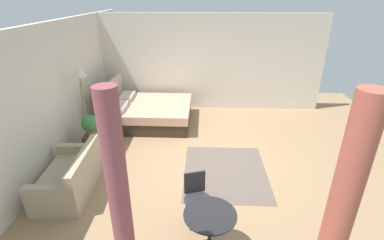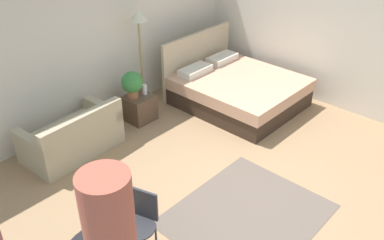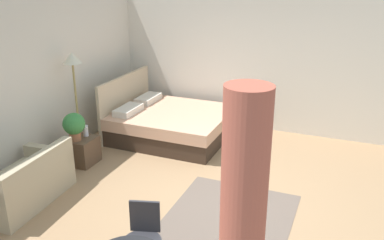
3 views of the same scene
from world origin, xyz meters
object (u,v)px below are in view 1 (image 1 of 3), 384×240
Objects in this scene: couch at (70,178)px; potted_plant at (90,124)px; floor_lamp at (81,83)px; nightstand at (97,142)px; balcony_table at (210,226)px; vase at (97,127)px; bed at (149,112)px; cafe_chair_near_window at (196,193)px.

potted_plant is at bearing 1.95° from couch.
floor_lamp reaches higher than potted_plant.
couch is 3.14× the size of nightstand.
balcony_table is at bearing -135.30° from potted_plant.
balcony_table is at bearing -138.28° from vase.
potted_plant is at bearing -149.66° from floor_lamp.
potted_plant is 0.26× the size of floor_lamp.
couch is 1.51m from vase.
nightstand is 0.51m from potted_plant.
bed reaches higher than vase.
bed is 3.09× the size of balcony_table.
nightstand is 2.62× the size of vase.
floor_lamp is 4.17m from balcony_table.
bed reaches higher than couch.
cafe_chair_near_window is at bearing -129.22° from potted_plant.
bed is 4.53× the size of potted_plant.
nightstand is 1.00× the size of potted_plant.
bed is at bearing -16.33° from couch.
couch is at bearing 163.67° from bed.
couch is at bearing -178.05° from potted_plant.
nightstand is 3.01m from cafe_chair_near_window.
nightstand is 0.58× the size of cafe_chair_near_window.
floor_lamp is (0.23, 0.31, 0.95)m from vase.
couch is at bearing 179.70° from vase.
cafe_chair_near_window is (0.64, 0.19, 0.01)m from balcony_table.
floor_lamp reaches higher than cafe_chair_near_window.
nightstand is 1.35m from floor_lamp.
floor_lamp is at bearing 53.70° from vase.
cafe_chair_near_window is at bearing -132.25° from floor_lamp.
potted_plant is at bearing 50.78° from cafe_chair_near_window.
vase is at bearing 47.00° from cafe_chair_near_window.
bed is 3.84m from cafe_chair_near_window.
bed is at bearing -30.08° from vase.
floor_lamp reaches higher than couch.
couch is 3.16× the size of potted_plant.
vase is 0.22× the size of cafe_chair_near_window.
potted_plant is 0.29m from vase.
potted_plant is at bearing 160.14° from nightstand.
couch is at bearing -169.82° from floor_lamp.
bed is 1.43× the size of couch.
vase reaches higher than nightstand.
vase is 3.07m from cafe_chair_near_window.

